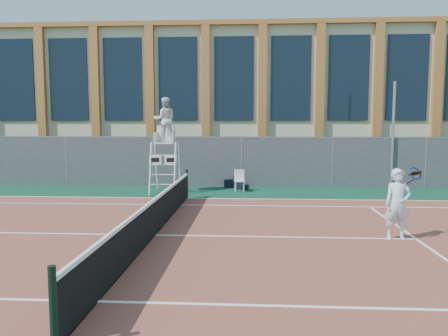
# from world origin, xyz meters

# --- Properties ---
(ground) EXTENTS (120.00, 120.00, 0.00)m
(ground) POSITION_xyz_m (0.00, 0.00, 0.00)
(ground) COLOR #233814
(apron) EXTENTS (36.00, 20.00, 0.01)m
(apron) POSITION_xyz_m (0.00, 1.00, 0.01)
(apron) COLOR #0E3E27
(apron) RESTS_ON ground
(tennis_court) EXTENTS (23.77, 10.97, 0.02)m
(tennis_court) POSITION_xyz_m (0.00, 0.00, 0.02)
(tennis_court) COLOR brown
(tennis_court) RESTS_ON apron
(tennis_net) EXTENTS (0.10, 11.30, 1.10)m
(tennis_net) POSITION_xyz_m (0.00, 0.00, 0.54)
(tennis_net) COLOR black
(tennis_net) RESTS_ON ground
(fence) EXTENTS (40.00, 0.06, 2.20)m
(fence) POSITION_xyz_m (0.00, 8.80, 1.10)
(fence) COLOR #595E60
(fence) RESTS_ON ground
(hedge) EXTENTS (40.00, 1.40, 2.20)m
(hedge) POSITION_xyz_m (0.00, 10.00, 1.10)
(hedge) COLOR black
(hedge) RESTS_ON ground
(building) EXTENTS (45.00, 10.60, 8.22)m
(building) POSITION_xyz_m (0.00, 17.95, 4.15)
(building) COLOR beige
(building) RESTS_ON ground
(steel_pole) EXTENTS (0.12, 0.12, 4.62)m
(steel_pole) POSITION_xyz_m (8.53, 8.70, 2.31)
(steel_pole) COLOR #9EA0A5
(steel_pole) RESTS_ON ground
(umpire_chair) EXTENTS (1.10, 1.69, 3.92)m
(umpire_chair) POSITION_xyz_m (-1.09, 7.05, 2.87)
(umpire_chair) COLOR white
(umpire_chair) RESTS_ON ground
(plastic_chair) EXTENTS (0.46, 0.46, 0.91)m
(plastic_chair) POSITION_xyz_m (1.94, 7.43, 0.54)
(plastic_chair) COLOR silver
(plastic_chair) RESTS_ON apron
(sports_bag_near) EXTENTS (0.84, 0.36, 0.35)m
(sports_bag_near) POSITION_xyz_m (1.67, 8.45, 0.19)
(sports_bag_near) COLOR black
(sports_bag_near) RESTS_ON apron
(sports_bag_far) EXTENTS (0.62, 0.43, 0.23)m
(sports_bag_far) POSITION_xyz_m (2.02, 7.95, 0.12)
(sports_bag_far) COLOR black
(sports_bag_far) RESTS_ON apron
(tennis_player) EXTENTS (0.96, 0.65, 1.73)m
(tennis_player) POSITION_xyz_m (5.92, -0.03, 0.89)
(tennis_player) COLOR silver
(tennis_player) RESTS_ON tennis_court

